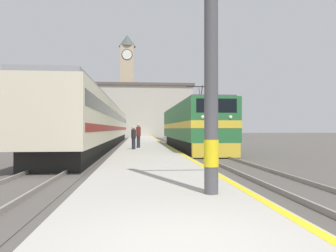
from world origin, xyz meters
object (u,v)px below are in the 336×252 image
at_px(person_on_platform, 134,137).
at_px(second_waiting_passenger, 138,135).
at_px(clock_tower, 127,83).
at_px(passenger_train, 104,125).
at_px(locomotive_train, 190,126).
at_px(catenary_mast, 215,17).

xyz_separation_m(person_on_platform, second_waiting_passenger, (0.34, 1.88, 0.13)).
bearing_deg(person_on_platform, clock_tower, 92.36).
bearing_deg(passenger_train, clock_tower, 88.85).
relative_size(passenger_train, clock_tower, 1.81).
distance_m(locomotive_train, catenary_mast, 20.49).
bearing_deg(person_on_platform, passenger_train, 107.01).
bearing_deg(second_waiting_passenger, locomotive_train, 27.46).
height_order(locomotive_train, second_waiting_passenger, locomotive_train).
relative_size(passenger_train, catenary_mast, 5.39).
height_order(locomotive_train, passenger_train, locomotive_train).
distance_m(person_on_platform, second_waiting_passenger, 1.92).
xyz_separation_m(catenary_mast, person_on_platform, (-2.02, 16.04, -3.09)).
bearing_deg(clock_tower, locomotive_train, -82.04).
relative_size(passenger_train, person_on_platform, 26.67).
bearing_deg(person_on_platform, second_waiting_passenger, 79.61).
bearing_deg(passenger_train, catenary_mast, -78.95).
relative_size(locomotive_train, passenger_train, 0.44).
xyz_separation_m(passenger_train, clock_tower, (0.87, 43.46, 10.39)).
distance_m(passenger_train, catenary_mast, 26.67).
relative_size(catenary_mast, clock_tower, 0.34).
bearing_deg(second_waiting_passenger, person_on_platform, -100.39).
height_order(catenary_mast, clock_tower, clock_tower).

